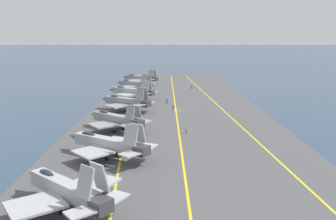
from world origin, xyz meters
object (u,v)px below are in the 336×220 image
parked_jet_nearest (65,189)px  parked_jet_second (107,143)px  crew_brown_vest (173,107)px  crew_yellow_vest (186,129)px  parked_jet_fourth (126,101)px  parked_jet_fifth (131,91)px  parked_jet_sixth (134,84)px  crew_blue_vest (167,101)px  parked_jet_third (116,119)px  crew_red_vest (192,86)px  parked_jet_seventh (140,78)px

parked_jet_nearest → parked_jet_second: size_ratio=0.88×
crew_brown_vest → crew_yellow_vest: bearing=-174.5°
parked_jet_nearest → parked_jet_fourth: 56.69m
parked_jet_nearest → parked_jet_fifth: bearing=-0.4°
parked_jet_sixth → crew_blue_vest: size_ratio=8.99×
crew_yellow_vest → crew_brown_vest: (23.84, 2.31, 0.05)m
parked_jet_third → parked_jet_fourth: bearing=0.5°
crew_red_vest → parked_jet_sixth: bearing=105.9°
parked_jet_sixth → crew_blue_vest: parked_jet_sixth is taller
parked_jet_nearest → parked_jet_seventh: (112.95, -0.76, 0.31)m
crew_yellow_vest → parked_jet_seventh: bearing=10.8°
parked_jet_nearest → crew_red_vest: 101.85m
parked_jet_fifth → crew_red_vest: parked_jet_fifth is taller
parked_jet_seventh → crew_red_vest: bearing=-122.6°
parked_jet_third → crew_brown_vest: size_ratio=8.21×
crew_blue_vest → crew_red_vest: bearing=-16.8°
parked_jet_nearest → parked_jet_fourth: (56.68, -0.70, 0.19)m
parked_jet_seventh → crew_red_vest: (-13.49, -21.10, -1.82)m
parked_jet_fourth → parked_jet_nearest: bearing=179.3°
parked_jet_second → parked_jet_third: bearing=3.3°
parked_jet_seventh → parked_jet_second: bearing=-179.3°
parked_jet_nearest → parked_jet_fifth: size_ratio=0.86×
parked_jet_fourth → parked_jet_third: bearing=-179.5°
crew_yellow_vest → crew_brown_vest: 23.95m
parked_jet_third → parked_jet_fourth: 20.89m
parked_jet_sixth → parked_jet_seventh: parked_jet_sixth is taller
parked_jet_seventh → crew_yellow_vest: size_ratio=9.91×
parked_jet_second → parked_jet_seventh: (94.85, 1.16, 0.30)m
parked_jet_sixth → crew_red_vest: parked_jet_sixth is taller
parked_jet_fifth → parked_jet_third: bearing=-179.5°
crew_yellow_vest → parked_jet_second: bearing=137.3°
parked_jet_second → parked_jet_fourth: parked_jet_fourth is taller
parked_jet_second → crew_blue_vest: 49.84m
crew_yellow_vest → parked_jet_third: bearing=80.6°
parked_jet_fourth → parked_jet_fifth: size_ratio=0.95×
parked_jet_nearest → crew_yellow_vest: size_ratio=8.42×
parked_jet_sixth → crew_red_vest: size_ratio=8.87×
parked_jet_second → parked_jet_fourth: 38.60m
crew_brown_vest → crew_blue_vest: crew_brown_vest is taller
parked_jet_sixth → parked_jet_fourth: bearing=-178.7°
parked_jet_second → crew_brown_vest: parked_jet_second is taller
parked_jet_second → parked_jet_third: (17.69, 1.03, 0.03)m
parked_jet_third → crew_blue_vest: (31.09, -11.16, -1.56)m
parked_jet_sixth → crew_blue_vest: (-26.33, -12.16, -1.84)m
crew_brown_vest → crew_red_vest: 43.10m
parked_jet_seventh → parked_jet_sixth: bearing=177.4°
crew_yellow_vest → parked_jet_fourth: bearing=33.1°
parked_jet_nearest → parked_jet_second: parked_jet_nearest is taller
parked_jet_seventh → crew_blue_vest: bearing=-166.2°
crew_blue_vest → parked_jet_nearest: bearing=169.8°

